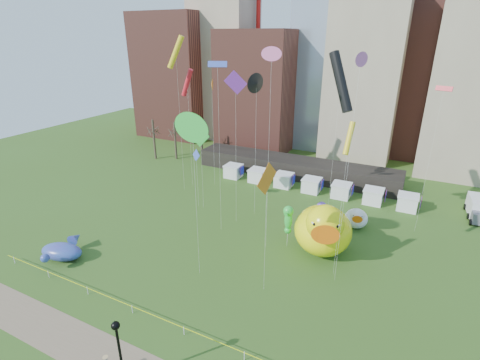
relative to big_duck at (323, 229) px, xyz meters
The scene contains 28 objects.
ground 20.19m from the big_duck, 111.96° to the right, with size 160.00×160.00×0.00m, color #35541A.
skyline 46.57m from the big_duck, 96.96° to the left, with size 101.00×23.00×68.00m.
pavilion 26.23m from the big_duck, 115.94° to the left, with size 38.00×6.00×3.20m, color black.
vendor_tents 18.81m from the big_duck, 110.13° to the left, with size 33.24×2.80×2.40m.
bare_trees 43.62m from the big_duck, 149.59° to the left, with size 8.44×6.44×8.50m.
caution_tape 20.09m from the big_duck, 111.96° to the right, with size 50.00×0.06×0.90m.
big_duck is the anchor object (origin of this frame).
small_duck 8.92m from the big_duck, 72.63° to the left, with size 3.71×4.51×3.25m.
seahorse_green 4.36m from the big_duck, behind, with size 1.28×1.62×5.68m.
seahorse_purple 2.65m from the big_duck, 110.88° to the left, with size 1.65×1.89×5.64m.
whale_inflatable 31.24m from the big_duck, 151.05° to the right, with size 5.64×6.58×2.26m.
lamppost 26.00m from the big_duck, 109.74° to the right, with size 0.63×0.63×6.09m.
box_truck 26.55m from the big_duck, 47.48° to the left, with size 2.99×6.65×2.76m.
kite_0 31.99m from the big_duck, 157.08° to the left, with size 2.73×1.26×19.96m.
kite_1 20.07m from the big_duck, 59.21° to the right, with size 0.64×1.25×23.58m.
kite_2 20.34m from the big_duck, 153.95° to the left, with size 0.66×2.61×20.33m.
kite_3 20.19m from the big_duck, 137.07° to the right, with size 2.96×0.89×18.22m.
kite_4 33.77m from the big_duck, 161.70° to the left, with size 2.99×1.87×24.90m.
kite_5 22.74m from the big_duck, behind, with size 2.16×1.22×22.08m.
kite_6 29.84m from the big_duck, 150.32° to the left, with size 1.05×1.76×18.35m.
kite_7 20.50m from the big_duck, 169.94° to the left, with size 2.36×1.82×20.90m.
kite_8 21.37m from the big_duck, 47.55° to the left, with size 1.86×0.87×19.35m.
kite_9 20.72m from the big_duck, 164.36° to the right, with size 1.48×0.32×23.81m.
kite_10 17.41m from the big_duck, 98.69° to the left, with size 4.13×3.14×23.25m.
kite_11 21.50m from the big_duck, 168.16° to the left, with size 3.06×0.10×12.78m.
kite_12 13.01m from the big_duck, 56.57° to the right, with size 0.71×1.89×17.24m.
kite_13 21.61m from the big_duck, 168.34° to the left, with size 1.82×0.85×9.30m.
kite_14 13.60m from the big_duck, 110.58° to the right, with size 0.70×3.06×14.09m.
Camera 1 is at (15.60, -19.78, 24.93)m, focal length 27.00 mm.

